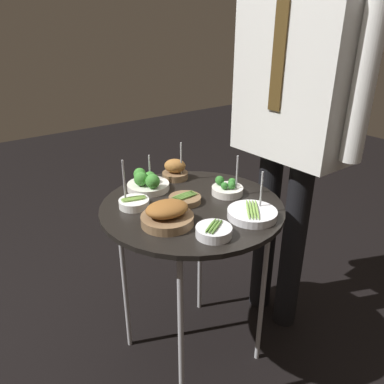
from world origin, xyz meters
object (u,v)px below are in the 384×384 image
bowl_asparagus_front_left (214,231)px  bowl_asparagus_mid_right (185,199)px  bowl_asparagus_front_right (252,213)px  bowl_broccoli_front_center (227,189)px  bowl_roast_far_rim (167,215)px  waiter_figure (294,98)px  bowl_asparagus_center (134,202)px  bowl_broccoli_back_right (147,183)px  serving_cart (192,217)px  bowl_roast_mid_left (175,170)px

bowl_asparagus_front_left → bowl_asparagus_mid_right: bearing=164.0°
bowl_asparagus_front_right → bowl_broccoli_front_center: bearing=162.2°
bowl_broccoli_front_center → bowl_roast_far_rim: bearing=-80.0°
waiter_figure → bowl_asparagus_front_left: bearing=-72.2°
bowl_roast_far_rim → bowl_asparagus_front_right: bearing=61.3°
bowl_asparagus_center → bowl_broccoli_back_right: bearing=130.3°
bowl_asparagus_mid_right → bowl_asparagus_center: bowl_asparagus_center is taller
bowl_asparagus_front_right → bowl_broccoli_front_center: (-0.20, 0.06, 0.01)m
bowl_broccoli_front_center → bowl_broccoli_back_right: bowl_broccoli_front_center is taller
bowl_broccoli_back_right → bowl_asparagus_front_right: bearing=21.5°
bowl_asparagus_front_right → bowl_asparagus_center: 0.43m
serving_cart → waiter_figure: (0.04, 0.48, 0.40)m
bowl_asparagus_center → waiter_figure: waiter_figure is taller
serving_cart → bowl_asparagus_mid_right: bowl_asparagus_mid_right is taller
bowl_broccoli_front_center → bowl_asparagus_front_left: (0.21, -0.25, -0.01)m
bowl_roast_far_rim → bowl_roast_mid_left: bearing=141.2°
bowl_asparagus_front_left → bowl_roast_far_rim: (-0.15, -0.07, 0.02)m
bowl_asparagus_front_right → bowl_roast_mid_left: 0.45m
serving_cart → bowl_roast_far_rim: (0.07, -0.16, 0.09)m
serving_cart → bowl_roast_mid_left: 0.28m
bowl_asparagus_front_right → bowl_broccoli_back_right: size_ratio=1.02×
serving_cart → bowl_asparagus_mid_right: bearing=-159.7°
bowl_asparagus_front_right → bowl_asparagus_mid_right: size_ratio=1.41×
bowl_asparagus_front_left → waiter_figure: 0.68m
bowl_asparagus_mid_right → bowl_broccoli_back_right: bearing=-164.1°
bowl_asparagus_mid_right → bowl_asparagus_front_left: 0.26m
bowl_asparagus_center → bowl_asparagus_front_left: bearing=16.4°
bowl_asparagus_front_right → waiter_figure: size_ratio=0.10×
bowl_asparagus_front_right → waiter_figure: (-0.17, 0.38, 0.33)m
serving_cart → bowl_asparagus_front_left: (0.22, -0.08, 0.07)m
bowl_broccoli_front_center → bowl_roast_far_rim: size_ratio=0.90×
bowl_asparagus_mid_right → waiter_figure: (0.07, 0.50, 0.33)m
bowl_broccoli_front_center → bowl_asparagus_center: bowl_asparagus_center is taller
serving_cart → bowl_broccoli_back_right: bearing=-163.5°
bowl_asparagus_mid_right → bowl_broccoli_front_center: 0.18m
bowl_broccoli_back_right → waiter_figure: size_ratio=0.10×
bowl_roast_mid_left → bowl_broccoli_back_right: bearing=-78.4°
waiter_figure → bowl_asparagus_mid_right: bearing=-97.9°
bowl_asparagus_mid_right → bowl_asparagus_front_left: bowl_asparagus_front_left is taller
bowl_broccoli_front_center → bowl_asparagus_mid_right: bearing=-102.6°
bowl_asparagus_front_right → bowl_roast_far_rim: 0.29m
bowl_asparagus_front_left → bowl_asparagus_center: (-0.33, -0.10, 0.00)m
bowl_roast_mid_left → bowl_asparagus_mid_right: size_ratio=1.36×
bowl_roast_far_rim → bowl_asparagus_center: 0.18m
serving_cart → bowl_asparagus_front_left: 0.25m
bowl_roast_far_rim → waiter_figure: size_ratio=0.10×
serving_cart → bowl_roast_mid_left: (-0.25, 0.10, 0.09)m
bowl_asparagus_front_left → bowl_broccoli_front_center: bearing=130.3°
bowl_asparagus_front_right → waiter_figure: 0.53m
bowl_roast_mid_left → waiter_figure: 0.57m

